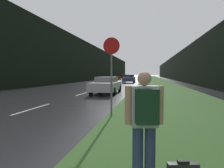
# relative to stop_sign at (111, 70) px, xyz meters

# --- Properties ---
(grass_verge) EXTENTS (6.00, 240.00, 0.02)m
(grass_verge) POSITION_rel_stop_sign_xyz_m (2.79, 32.77, -1.73)
(grass_verge) COLOR #386028
(grass_verge) RESTS_ON ground_plane
(lane_stripe_b) EXTENTS (0.12, 3.00, 0.01)m
(lane_stripe_b) POSITION_rel_stop_sign_xyz_m (-3.85, 1.02, -1.74)
(lane_stripe_b) COLOR silver
(lane_stripe_b) RESTS_ON ground_plane
(lane_stripe_c) EXTENTS (0.12, 3.00, 0.01)m
(lane_stripe_c) POSITION_rel_stop_sign_xyz_m (-3.85, 8.02, -1.74)
(lane_stripe_c) COLOR silver
(lane_stripe_c) RESTS_ON ground_plane
(lane_stripe_d) EXTENTS (0.12, 3.00, 0.01)m
(lane_stripe_d) POSITION_rel_stop_sign_xyz_m (-3.85, 15.02, -1.74)
(lane_stripe_d) COLOR silver
(lane_stripe_d) RESTS_ON ground_plane
(lane_stripe_e) EXTENTS (0.12, 3.00, 0.01)m
(lane_stripe_e) POSITION_rel_stop_sign_xyz_m (-3.85, 22.02, -1.74)
(lane_stripe_e) COLOR silver
(lane_stripe_e) RESTS_ON ground_plane
(treeline_far_side) EXTENTS (2.00, 140.00, 8.92)m
(treeline_far_side) POSITION_rel_stop_sign_xyz_m (-13.48, 42.77, 2.72)
(treeline_far_side) COLOR black
(treeline_far_side) RESTS_ON ground_plane
(treeline_near_side) EXTENTS (2.00, 140.00, 6.34)m
(treeline_near_side) POSITION_rel_stop_sign_xyz_m (8.79, 42.77, 1.43)
(treeline_near_side) COLOR black
(treeline_near_side) RESTS_ON ground_plane
(stop_sign) EXTENTS (0.61, 0.07, 2.93)m
(stop_sign) POSITION_rel_stop_sign_xyz_m (0.00, 0.00, 0.00)
(stop_sign) COLOR slate
(stop_sign) RESTS_ON ground_plane
(hitchhiker_with_backpack) EXTENTS (0.55, 0.46, 1.62)m
(hitchhiker_with_backpack) POSITION_rel_stop_sign_xyz_m (1.29, -4.36, -0.80)
(hitchhiker_with_backpack) COLOR navy
(hitchhiker_with_backpack) RESTS_ON ground_plane
(car_passing_near) EXTENTS (1.96, 4.76, 1.35)m
(car_passing_near) POSITION_rel_stop_sign_xyz_m (-2.03, 8.71, -1.05)
(car_passing_near) COLOR #BCBCBC
(car_passing_near) RESTS_ON ground_plane
(car_passing_far) EXTENTS (2.01, 4.58, 1.46)m
(car_passing_far) POSITION_rel_stop_sign_xyz_m (-2.03, 28.14, -0.98)
(car_passing_far) COLOR #2D3856
(car_passing_far) RESTS_ON ground_plane
(car_oncoming) EXTENTS (1.96, 4.56, 1.48)m
(car_oncoming) POSITION_rel_stop_sign_xyz_m (-5.66, 47.75, -0.98)
(car_oncoming) COLOR maroon
(car_oncoming) RESTS_ON ground_plane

